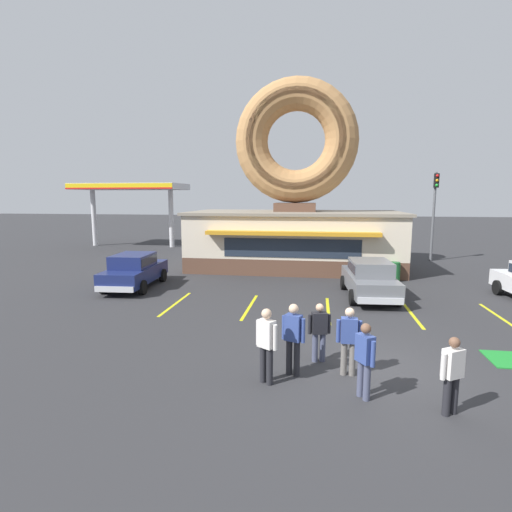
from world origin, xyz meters
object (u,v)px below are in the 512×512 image
object	(u,v)px
pedestrian_clipboard_woman	(293,336)
pedestrian_beanie_man	(349,338)
traffic_light_pole	(434,205)
pedestrian_hooded_kid	(365,357)
car_grey	(370,277)
trash_bin	(394,272)
pedestrian_leather_jacket_man	(452,372)
pedestrian_crossing_woman	(266,342)
pedestrian_blue_sweater_man	(319,330)
car_navy	(134,269)

from	to	relation	value
pedestrian_clipboard_woman	pedestrian_beanie_man	distance (m)	1.32
pedestrian_beanie_man	traffic_light_pole	world-z (taller)	traffic_light_pole
pedestrian_beanie_man	pedestrian_hooded_kid	bearing A→B (deg)	-77.21
car_grey	trash_bin	bearing A→B (deg)	64.90
pedestrian_hooded_kid	traffic_light_pole	size ratio (longest dim) A/B	0.28
pedestrian_leather_jacket_man	pedestrian_beanie_man	size ratio (longest dim) A/B	0.95
car_grey	pedestrian_crossing_woman	xyz separation A→B (m)	(-3.30, -8.45, 0.11)
pedestrian_beanie_man	trash_bin	distance (m)	11.69
pedestrian_clipboard_woman	traffic_light_pole	bearing A→B (deg)	66.62
car_grey	pedestrian_blue_sweater_man	world-z (taller)	car_grey
pedestrian_leather_jacket_man	car_navy	bearing A→B (deg)	139.46
pedestrian_beanie_man	traffic_light_pole	xyz separation A→B (m)	(6.69, 18.29, 2.79)
pedestrian_leather_jacket_man	pedestrian_beanie_man	xyz separation A→B (m)	(-1.85, 1.48, 0.05)
pedestrian_hooded_kid	car_grey	bearing A→B (deg)	82.38
pedestrian_blue_sweater_man	traffic_light_pole	bearing A→B (deg)	67.23
pedestrian_beanie_man	pedestrian_crossing_woman	world-z (taller)	pedestrian_crossing_woman
pedestrian_clipboard_woman	trash_bin	world-z (taller)	pedestrian_clipboard_woman
pedestrian_blue_sweater_man	traffic_light_pole	distance (m)	19.28
pedestrian_leather_jacket_man	pedestrian_beanie_man	world-z (taller)	pedestrian_beanie_man
traffic_light_pole	pedestrian_clipboard_woman	bearing A→B (deg)	-113.38
car_grey	pedestrian_beanie_man	xyz separation A→B (m)	(-1.42, -7.73, 0.05)
car_navy	pedestrian_leather_jacket_man	xyz separation A→B (m)	(11.07, -9.47, -0.01)
car_grey	pedestrian_leather_jacket_man	distance (m)	9.22
pedestrian_blue_sweater_man	traffic_light_pole	size ratio (longest dim) A/B	0.27
pedestrian_clipboard_woman	traffic_light_pole	size ratio (longest dim) A/B	0.30
pedestrian_hooded_kid	trash_bin	xyz separation A→B (m)	(2.84, 12.35, -0.41)
pedestrian_hooded_kid	trash_bin	world-z (taller)	pedestrian_hooded_kid
pedestrian_hooded_kid	trash_bin	distance (m)	12.67
pedestrian_crossing_woman	car_grey	bearing A→B (deg)	68.66
car_grey	pedestrian_hooded_kid	size ratio (longest dim) A/B	2.84
car_grey	pedestrian_beanie_man	bearing A→B (deg)	-100.44
pedestrian_clipboard_woman	trash_bin	distance (m)	12.28
car_grey	pedestrian_leather_jacket_man	xyz separation A→B (m)	(0.43, -9.21, -0.01)
pedestrian_blue_sweater_man	car_navy	bearing A→B (deg)	139.51
pedestrian_crossing_woman	pedestrian_blue_sweater_man	bearing A→B (deg)	50.27
pedestrian_leather_jacket_man	trash_bin	size ratio (longest dim) A/B	1.62
car_navy	pedestrian_clipboard_woman	world-z (taller)	pedestrian_clipboard_woman
pedestrian_hooded_kid	pedestrian_beanie_man	xyz separation A→B (m)	(-0.24, 1.08, 0.01)
car_navy	pedestrian_crossing_woman	world-z (taller)	pedestrian_crossing_woman
car_navy	traffic_light_pole	world-z (taller)	traffic_light_pole
pedestrian_leather_jacket_man	pedestrian_clipboard_woman	size ratio (longest dim) A/B	0.90
pedestrian_hooded_kid	pedestrian_clipboard_woman	xyz separation A→B (m)	(-1.55, 0.89, 0.07)
car_grey	pedestrian_crossing_woman	size ratio (longest dim) A/B	2.65
traffic_light_pole	pedestrian_crossing_woman	bearing A→B (deg)	-114.26
car_navy	pedestrian_leather_jacket_man	distance (m)	14.56
car_navy	pedestrian_leather_jacket_man	bearing A→B (deg)	-40.54
pedestrian_clipboard_woman	pedestrian_crossing_woman	world-z (taller)	pedestrian_crossing_woman
car_grey	pedestrian_blue_sweater_man	xyz separation A→B (m)	(-2.11, -7.02, -0.03)
car_grey	pedestrian_clipboard_woman	world-z (taller)	pedestrian_clipboard_woman
pedestrian_crossing_woman	trash_bin	bearing A→B (deg)	67.53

